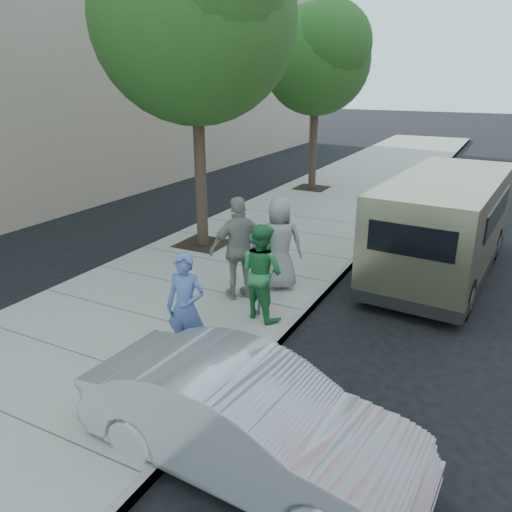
% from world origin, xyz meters
% --- Properties ---
extents(ground, '(120.00, 120.00, 0.00)m').
position_xyz_m(ground, '(0.00, 0.00, 0.00)').
color(ground, black).
rests_on(ground, ground).
extents(sidewalk, '(5.00, 60.00, 0.15)m').
position_xyz_m(sidewalk, '(-1.00, 0.00, 0.07)').
color(sidewalk, gray).
rests_on(sidewalk, ground).
extents(curb_face, '(0.12, 60.00, 0.16)m').
position_xyz_m(curb_face, '(1.44, 0.00, 0.07)').
color(curb_face, gray).
rests_on(curb_face, ground).
extents(tree_near, '(4.62, 4.60, 7.53)m').
position_xyz_m(tree_near, '(-2.25, 2.40, 5.55)').
color(tree_near, black).
rests_on(tree_near, sidewalk).
extents(tree_far, '(3.92, 3.80, 6.49)m').
position_xyz_m(tree_far, '(-2.25, 10.00, 4.88)').
color(tree_far, black).
rests_on(tree_far, sidewalk).
extents(parking_meter, '(0.34, 0.15, 1.59)m').
position_xyz_m(parking_meter, '(0.80, -0.52, 1.30)').
color(parking_meter, gray).
rests_on(parking_meter, sidewalk).
extents(van, '(2.40, 6.06, 2.20)m').
position_xyz_m(van, '(3.31, 3.45, 1.17)').
color(van, tan).
rests_on(van, ground).
extents(sedan, '(4.00, 1.59, 1.30)m').
position_xyz_m(sedan, '(2.31, -3.76, 0.65)').
color(sedan, '#B3B6BB').
rests_on(sedan, ground).
extents(person_officer, '(0.67, 0.50, 1.66)m').
position_xyz_m(person_officer, '(0.47, -2.28, 0.98)').
color(person_officer, '#506BAB').
rests_on(person_officer, sidewalk).
extents(person_green_shirt, '(0.99, 0.87, 1.71)m').
position_xyz_m(person_green_shirt, '(0.86, -0.56, 1.00)').
color(person_green_shirt, '#2C8743').
rests_on(person_green_shirt, sidewalk).
extents(person_gray_shirt, '(1.07, 0.91, 1.86)m').
position_xyz_m(person_gray_shirt, '(0.58, 0.78, 1.08)').
color(person_gray_shirt, gray).
rests_on(person_gray_shirt, sidewalk).
extents(person_striped_polo, '(1.14, 1.19, 1.98)m').
position_xyz_m(person_striped_polo, '(0.12, -0.01, 1.14)').
color(person_striped_polo, gray).
rests_on(person_striped_polo, sidewalk).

